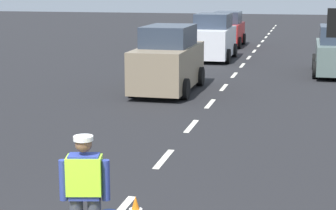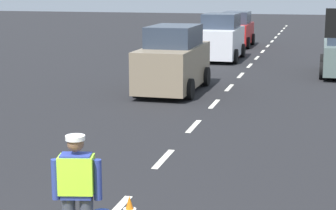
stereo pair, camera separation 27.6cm
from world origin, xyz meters
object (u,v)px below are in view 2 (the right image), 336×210
at_px(road_worker, 79,189).
at_px(car_oncoming_lead, 173,61).
at_px(car_oncoming_second, 221,38).
at_px(car_oncoming_third, 236,30).

bearing_deg(road_worker, car_oncoming_lead, 98.42).
height_order(car_oncoming_second, car_oncoming_lead, car_oncoming_lead).
bearing_deg(road_worker, car_oncoming_second, 94.62).
distance_m(car_oncoming_second, car_oncoming_lead, 8.95).
bearing_deg(car_oncoming_lead, car_oncoming_third, 90.16).
bearing_deg(car_oncoming_lead, road_worker, -81.58).
height_order(road_worker, car_oncoming_lead, car_oncoming_lead).
distance_m(road_worker, car_oncoming_second, 21.48).
relative_size(car_oncoming_second, car_oncoming_third, 1.07).
bearing_deg(car_oncoming_second, car_oncoming_third, 91.40).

